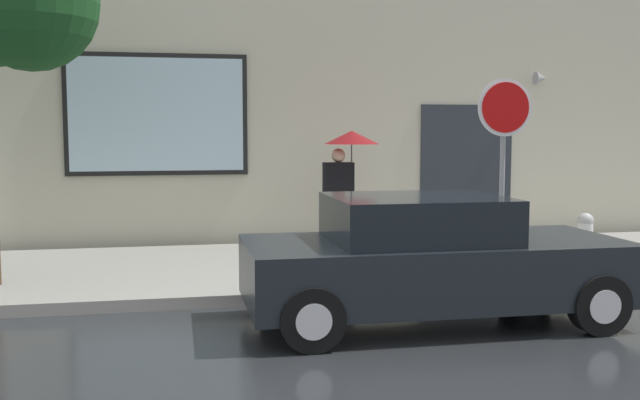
{
  "coord_description": "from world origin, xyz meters",
  "views": [
    {
      "loc": [
        -1.89,
        -7.58,
        2.11
      ],
      "look_at": [
        -0.03,
        1.8,
        1.2
      ],
      "focal_mm": 40.77,
      "sensor_mm": 36.0,
      "label": 1
    }
  ],
  "objects_px": {
    "parked_car": "(430,261)",
    "pedestrian_with_umbrella": "(347,158)",
    "fire_hydrant": "(585,239)",
    "stop_sign": "(504,138)"
  },
  "relations": [
    {
      "from": "parked_car",
      "to": "pedestrian_with_umbrella",
      "type": "height_order",
      "value": "pedestrian_with_umbrella"
    },
    {
      "from": "fire_hydrant",
      "to": "stop_sign",
      "type": "bearing_deg",
      "value": -158.59
    },
    {
      "from": "pedestrian_with_umbrella",
      "to": "stop_sign",
      "type": "xyz_separation_m",
      "value": [
        1.5,
        -2.68,
        0.35
      ]
    },
    {
      "from": "parked_car",
      "to": "pedestrian_with_umbrella",
      "type": "distance_m",
      "value": 4.26
    },
    {
      "from": "stop_sign",
      "to": "parked_car",
      "type": "bearing_deg",
      "value": -136.31
    },
    {
      "from": "fire_hydrant",
      "to": "parked_car",
      "type": "bearing_deg",
      "value": -146.31
    },
    {
      "from": "fire_hydrant",
      "to": "pedestrian_with_umbrella",
      "type": "distance_m",
      "value": 3.9
    },
    {
      "from": "parked_car",
      "to": "stop_sign",
      "type": "bearing_deg",
      "value": 43.69
    },
    {
      "from": "parked_car",
      "to": "stop_sign",
      "type": "relative_size",
      "value": 1.56
    },
    {
      "from": "parked_car",
      "to": "fire_hydrant",
      "type": "bearing_deg",
      "value": 33.69
    }
  ]
}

